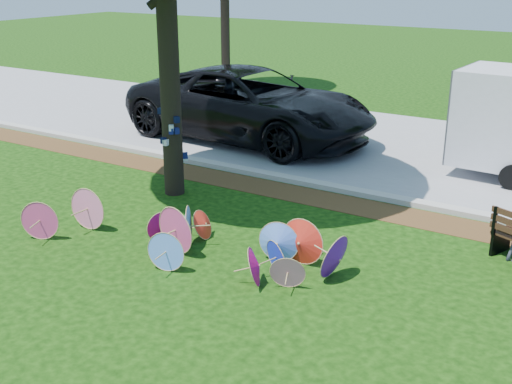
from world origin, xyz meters
TOP-DOWN VIEW (x-y plane):
  - ground at (0.00, 0.00)m, footprint 90.00×90.00m
  - mulch_strip at (0.00, 4.50)m, footprint 90.00×1.00m
  - curb at (0.00, 5.20)m, footprint 90.00×0.30m
  - street at (0.00, 9.35)m, footprint 90.00×8.00m
  - parasol_pile at (0.14, 0.79)m, footprint 5.96×2.14m
  - black_van at (-3.43, 8.01)m, footprint 7.62×3.87m

SIDE VIEW (x-z plane):
  - ground at x=0.00m, z-range 0.00..0.00m
  - mulch_strip at x=0.00m, z-range 0.00..0.01m
  - street at x=0.00m, z-range 0.00..0.01m
  - curb at x=0.00m, z-range 0.00..0.12m
  - parasol_pile at x=0.14m, z-range -0.07..0.82m
  - black_van at x=-3.43m, z-range 0.00..2.06m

